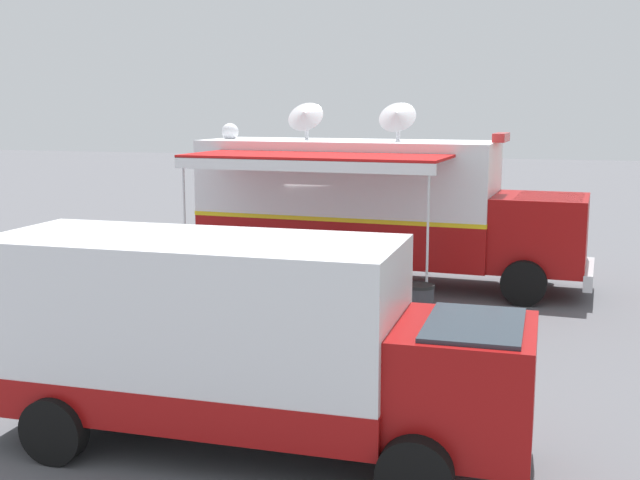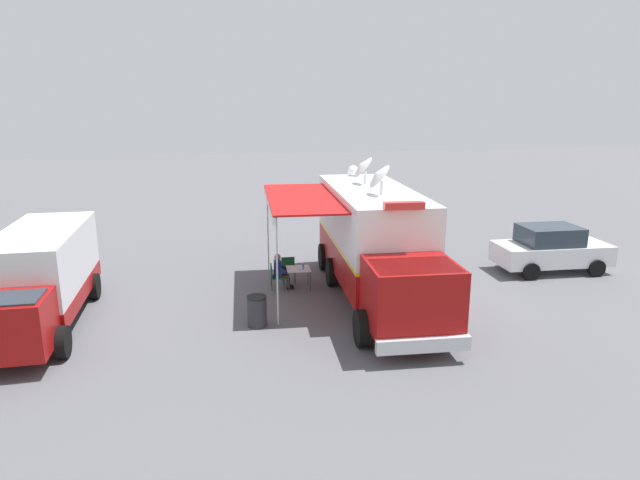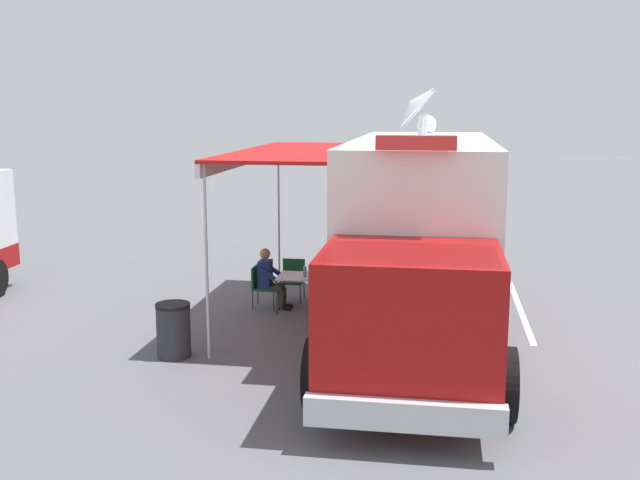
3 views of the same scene
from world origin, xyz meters
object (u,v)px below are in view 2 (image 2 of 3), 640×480
(support_truck, at_px, (40,278))
(folding_chair_beside_table, at_px, (288,268))
(seated_responder, at_px, (280,271))
(folding_table, at_px, (298,270))
(water_bottle, at_px, (303,266))
(command_truck, at_px, (375,240))
(car_behind_truck, at_px, (551,249))
(trash_bin, at_px, (257,311))
(folding_chair_at_table, at_px, (275,275))

(support_truck, bearing_deg, folding_chair_beside_table, -161.98)
(folding_chair_beside_table, bearing_deg, seated_responder, 62.14)
(folding_table, height_order, water_bottle, water_bottle)
(command_truck, relative_size, folding_chair_beside_table, 11.06)
(folding_table, relative_size, support_truck, 0.12)
(folding_chair_beside_table, xyz_separation_m, car_behind_truck, (-9.93, 0.73, 0.37))
(folding_table, distance_m, water_bottle, 0.23)
(command_truck, distance_m, seated_responder, 3.51)
(folding_chair_beside_table, xyz_separation_m, seated_responder, (0.38, 0.72, 0.14))
(folding_table, relative_size, trash_bin, 0.93)
(folding_table, bearing_deg, trash_bin, 60.47)
(water_bottle, xyz_separation_m, trash_bin, (1.84, 2.91, -0.38))
(command_truck, distance_m, trash_bin, 4.63)
(folding_chair_at_table, bearing_deg, command_truck, 155.80)
(folding_chair_at_table, distance_m, car_behind_truck, 10.51)
(support_truck, relative_size, car_behind_truck, 1.60)
(water_bottle, relative_size, folding_chair_beside_table, 0.26)
(folding_chair_at_table, bearing_deg, folding_chair_beside_table, -128.75)
(command_truck, relative_size, water_bottle, 42.95)
(support_truck, bearing_deg, command_truck, -178.12)
(command_truck, relative_size, support_truck, 1.41)
(folding_chair_beside_table, height_order, seated_responder, seated_responder)
(folding_chair_at_table, xyz_separation_m, support_truck, (6.96, 1.74, 0.87))
(command_truck, height_order, seated_responder, command_truck)
(car_behind_truck, bearing_deg, command_truck, 10.68)
(command_truck, distance_m, car_behind_truck, 7.57)
(command_truck, distance_m, folding_table, 2.95)
(folding_chair_at_table, xyz_separation_m, folding_chair_beside_table, (-0.57, -0.71, 0.00))
(folding_table, xyz_separation_m, folding_chair_at_table, (0.80, -0.14, -0.16))
(folding_table, xyz_separation_m, trash_bin, (1.70, 3.00, -0.22))
(folding_table, bearing_deg, car_behind_truck, -179.28)
(folding_table, bearing_deg, water_bottle, 148.55)
(folding_chair_at_table, height_order, seated_responder, seated_responder)
(trash_bin, height_order, support_truck, support_truck)
(folding_chair_at_table, bearing_deg, support_truck, 14.03)
(trash_bin, bearing_deg, support_truck, -13.02)
(folding_table, distance_m, support_truck, 7.95)
(seated_responder, height_order, support_truck, support_truck)
(folding_chair_at_table, distance_m, support_truck, 7.22)
(seated_responder, distance_m, support_truck, 7.39)
(folding_chair_beside_table, bearing_deg, command_truck, 140.44)
(trash_bin, bearing_deg, seated_responder, -109.18)
(command_truck, relative_size, folding_chair_at_table, 11.06)
(folding_chair_beside_table, relative_size, seated_responder, 0.70)
(folding_table, height_order, seated_responder, seated_responder)
(water_bottle, xyz_separation_m, folding_chair_beside_table, (0.37, -0.94, -0.32))
(car_behind_truck, bearing_deg, support_truck, 5.63)
(support_truck, bearing_deg, car_behind_truck, -174.37)
(folding_chair_beside_table, bearing_deg, car_behind_truck, 175.81)
(folding_table, height_order, folding_chair_at_table, folding_chair_at_table)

